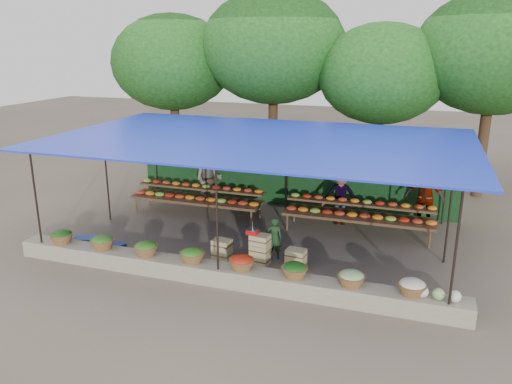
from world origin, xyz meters
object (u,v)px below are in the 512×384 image
(crate_counter, at_px, (259,252))
(weighing_scale, at_px, (253,231))
(vendor_seated, at_px, (274,238))
(blue_crate_back, at_px, (85,243))
(blue_crate_front, at_px, (116,248))

(crate_counter, xyz_separation_m, weighing_scale, (-0.16, -0.00, 0.53))
(weighing_scale, distance_m, vendor_seated, 0.67)
(weighing_scale, height_order, blue_crate_back, weighing_scale)
(blue_crate_front, height_order, blue_crate_back, blue_crate_back)
(vendor_seated, xyz_separation_m, blue_crate_front, (-3.95, -0.98, -0.41))
(weighing_scale, height_order, blue_crate_front, weighing_scale)
(crate_counter, relative_size, blue_crate_front, 5.25)
(weighing_scale, bearing_deg, blue_crate_back, -172.23)
(crate_counter, xyz_separation_m, blue_crate_back, (-4.60, -0.60, -0.14))
(blue_crate_front, distance_m, blue_crate_back, 0.91)
(crate_counter, distance_m, vendor_seated, 0.55)
(crate_counter, bearing_deg, vendor_seated, 58.35)
(blue_crate_back, bearing_deg, crate_counter, -10.40)
(weighing_scale, bearing_deg, crate_counter, 0.00)
(crate_counter, height_order, vendor_seated, vendor_seated)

